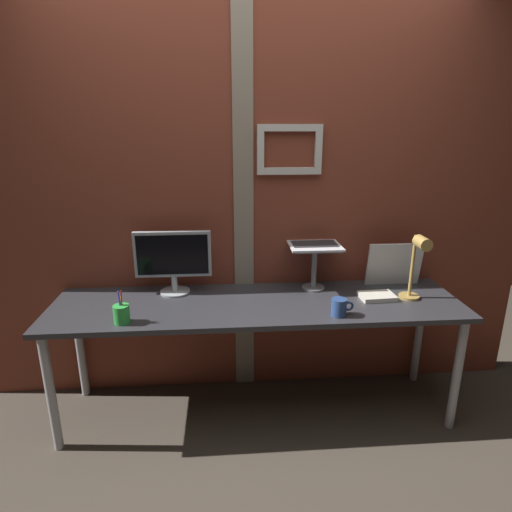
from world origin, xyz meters
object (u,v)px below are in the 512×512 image
(laptop, at_px, (313,235))
(coffee_mug, at_px, (339,307))
(whiteboard_panel, at_px, (394,264))
(monitor, at_px, (173,257))
(desk_lamp, at_px, (417,261))
(pen_cup, at_px, (122,314))

(laptop, distance_m, coffee_mug, 0.54)
(whiteboard_panel, relative_size, coffee_mug, 2.85)
(monitor, height_order, desk_lamp, desk_lamp)
(laptop, distance_m, whiteboard_panel, 0.55)
(desk_lamp, bearing_deg, coffee_mug, -162.06)
(laptop, height_order, pen_cup, laptop)
(monitor, xyz_separation_m, desk_lamp, (1.39, -0.24, 0.02))
(monitor, relative_size, whiteboard_panel, 1.31)
(laptop, bearing_deg, coffee_mug, -82.80)
(monitor, xyz_separation_m, whiteboard_panel, (1.37, 0.02, -0.09))
(monitor, xyz_separation_m, coffee_mug, (0.91, -0.39, -0.18))
(laptop, xyz_separation_m, coffee_mug, (0.06, -0.46, -0.28))
(pen_cup, bearing_deg, desk_lamp, 5.44)
(monitor, height_order, pen_cup, monitor)
(pen_cup, relative_size, coffee_mug, 1.47)
(laptop, relative_size, coffee_mug, 2.56)
(monitor, bearing_deg, whiteboard_panel, 1.00)
(desk_lamp, xyz_separation_m, pen_cup, (-1.62, -0.15, -0.20))
(pen_cup, bearing_deg, laptop, 23.14)
(laptop, distance_m, pen_cup, 1.21)
(coffee_mug, bearing_deg, whiteboard_panel, 42.33)
(monitor, height_order, whiteboard_panel, monitor)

